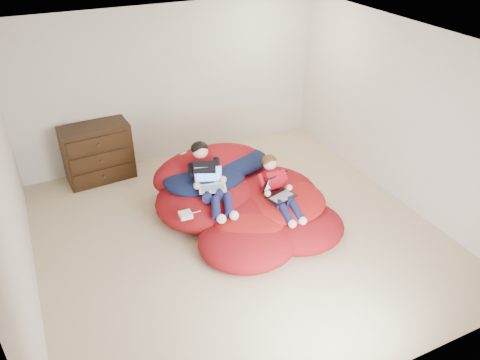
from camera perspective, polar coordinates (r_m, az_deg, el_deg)
The scene contains 9 objects.
room_shell at distance 6.12m, azimuth -0.23°, elevation -4.98°, with size 5.10×5.10×2.77m.
dresser at distance 7.54m, azimuth -16.94°, elevation 3.19°, with size 1.04×0.60×0.90m.
beanbag_pile at distance 6.45m, azimuth 0.10°, elevation -2.41°, with size 2.30×2.38×0.85m.
cream_pillow at distance 6.71m, azimuth -6.31°, elevation 2.44°, with size 0.39×0.25×0.25m, color beige.
older_boy at distance 6.18m, azimuth -3.90°, elevation 0.48°, with size 0.41×1.09×0.69m.
younger_boy at distance 6.13m, azimuth 4.55°, elevation -0.69°, with size 0.28×0.93×0.62m.
laptop_white at distance 6.14m, azimuth -3.60°, elevation -0.24°, with size 0.41×0.38×0.26m.
laptop_black at distance 6.13m, azimuth 4.70°, elevation -1.19°, with size 0.42×0.44×0.26m.
power_adapter at distance 5.92m, azimuth -6.64°, elevation -4.25°, with size 0.15×0.15×0.06m, color silver.
Camera 1 is at (-2.08, -4.46, 3.85)m, focal length 35.00 mm.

